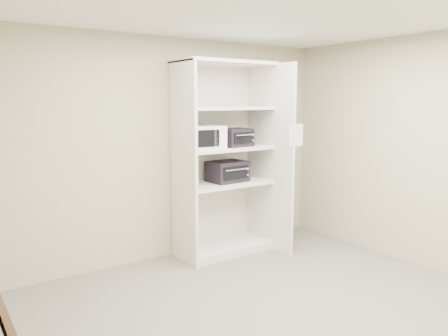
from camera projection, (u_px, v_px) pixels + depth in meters
floor at (274, 317)px, 3.95m from camera, size 4.50×4.00×0.01m
ceiling at (280, 6)px, 3.53m from camera, size 4.50×4.00×0.01m
wall_back at (169, 149)px, 5.37m from camera, size 4.50×0.02×2.70m
wall_right at (426, 153)px, 5.00m from camera, size 0.02×4.00×2.70m
shelving_unit at (227, 165)px, 5.54m from camera, size 1.24×0.92×2.42m
microwave at (203, 137)px, 5.24m from camera, size 0.47×0.37×0.28m
toaster_oven_upper at (235, 137)px, 5.49m from camera, size 0.43×0.34×0.23m
toaster_oven_lower at (227, 171)px, 5.56m from camera, size 0.49×0.38×0.26m
paper_sign at (296, 135)px, 5.28m from camera, size 0.21×0.02×0.27m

